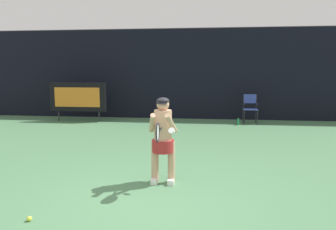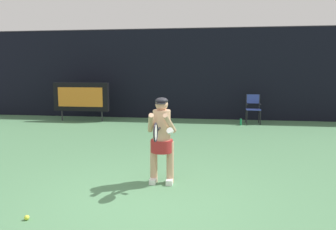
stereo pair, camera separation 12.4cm
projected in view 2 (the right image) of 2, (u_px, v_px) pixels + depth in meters
The scene contains 8 objects.
ground at pixel (141, 207), 4.75m from camera, with size 18.00×22.00×0.03m.
backdrop_screen at pixel (188, 74), 13.01m from camera, with size 18.00×0.12×3.66m.
scoreboard at pixel (81, 97), 12.50m from camera, with size 2.20×0.21×1.50m.
umpire_chair at pixel (253, 107), 11.97m from camera, with size 0.52×0.44×1.08m.
water_bottle at pixel (241, 122), 11.62m from camera, with size 0.07×0.07×0.27m.
tennis_player at pixel (162, 136), 5.63m from camera, with size 0.52×0.59×1.53m.
tennis_racket at pixel (156, 132), 5.11m from camera, with size 0.03×0.60×0.31m.
tennis_ball_loose at pixel (27, 218), 4.31m from camera, with size 0.07×0.07×0.07m.
Camera 2 is at (1.03, -4.60, 2.01)m, focal length 34.30 mm.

